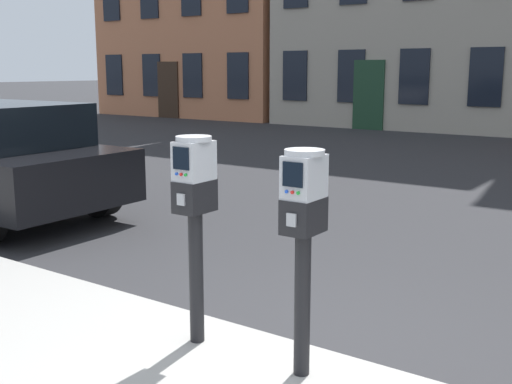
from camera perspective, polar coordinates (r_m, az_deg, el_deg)
name	(u,v)px	position (r m, az deg, el deg)	size (l,w,h in m)	color
ground_plane	(292,378)	(3.98, 3.28, -16.37)	(160.00, 160.00, 0.00)	#28282B
parking_meter_near_kerb	(195,202)	(3.85, -5.54, -0.94)	(0.22, 0.25, 1.30)	black
parking_meter_twin_adjacent	(303,222)	(3.42, 4.29, -2.74)	(0.22, 0.25, 1.27)	black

